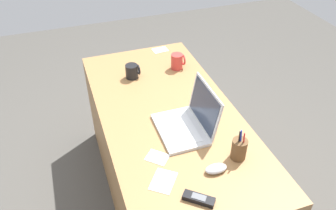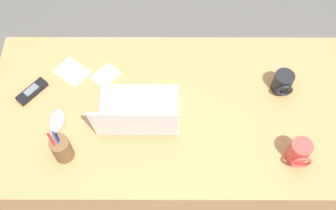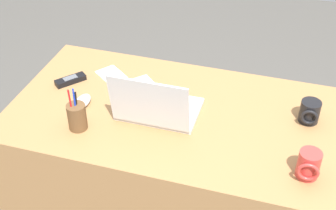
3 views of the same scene
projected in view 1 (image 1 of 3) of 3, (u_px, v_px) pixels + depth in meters
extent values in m
plane|color=#4C4944|center=(168.00, 194.00, 2.38)|extent=(6.00, 6.00, 0.00)
cube|color=#9E7042|center=(169.00, 157.00, 2.16)|extent=(1.57, 0.76, 0.72)
cube|color=silver|center=(180.00, 129.00, 1.82)|extent=(0.32, 0.23, 0.02)
cube|color=silver|center=(183.00, 127.00, 1.82)|extent=(0.26, 0.11, 0.00)
cube|color=silver|center=(167.00, 131.00, 1.79)|extent=(0.09, 0.05, 0.00)
cube|color=silver|center=(205.00, 106.00, 1.78)|extent=(0.31, 0.05, 0.23)
cube|color=#283347|center=(204.00, 106.00, 1.78)|extent=(0.28, 0.04, 0.20)
ellipsoid|color=silver|center=(216.00, 169.00, 1.59)|extent=(0.06, 0.11, 0.04)
cylinder|color=#C63833|center=(177.00, 61.00, 2.30)|extent=(0.08, 0.08, 0.11)
torus|color=#C63833|center=(183.00, 60.00, 2.30)|extent=(0.08, 0.01, 0.08)
cylinder|color=black|center=(132.00, 71.00, 2.21)|extent=(0.08, 0.08, 0.09)
torus|color=black|center=(139.00, 70.00, 2.22)|extent=(0.07, 0.01, 0.07)
cube|color=black|center=(199.00, 199.00, 1.46)|extent=(0.12, 0.13, 0.02)
cube|color=#595B60|center=(199.00, 197.00, 1.45)|extent=(0.06, 0.07, 0.00)
cylinder|color=brown|center=(239.00, 149.00, 1.64)|extent=(0.07, 0.07, 0.11)
cylinder|color=#1933B2|center=(240.00, 142.00, 1.61)|extent=(0.02, 0.02, 0.16)
cylinder|color=black|center=(239.00, 144.00, 1.61)|extent=(0.01, 0.01, 0.15)
cylinder|color=red|center=(243.00, 143.00, 1.60)|extent=(0.03, 0.03, 0.16)
cube|color=white|center=(163.00, 181.00, 1.55)|extent=(0.17, 0.16, 0.00)
cube|color=white|center=(160.00, 50.00, 2.53)|extent=(0.09, 0.11, 0.00)
cube|color=white|center=(157.00, 157.00, 1.67)|extent=(0.13, 0.13, 0.00)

